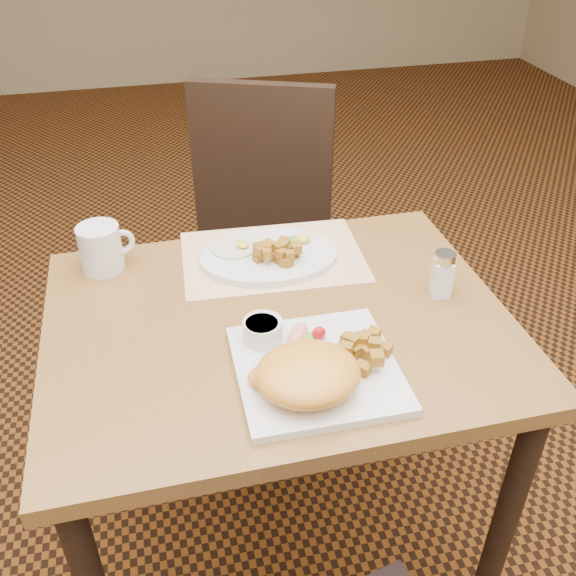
{
  "coord_description": "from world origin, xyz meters",
  "views": [
    {
      "loc": [
        -0.21,
        -0.97,
        1.52
      ],
      "look_at": [
        0.02,
        0.0,
        0.82
      ],
      "focal_mm": 40.0,
      "sensor_mm": 36.0,
      "label": 1
    }
  ],
  "objects_px": {
    "salt_shaker": "(442,274)",
    "plate_oval": "(269,256)",
    "plate_square": "(317,369)",
    "table": "(279,361)",
    "coffee_mug": "(102,248)",
    "chair_far": "(257,238)"
  },
  "relations": [
    {
      "from": "table",
      "to": "plate_square",
      "type": "height_order",
      "value": "plate_square"
    },
    {
      "from": "plate_square",
      "to": "plate_oval",
      "type": "relative_size",
      "value": 0.92
    },
    {
      "from": "salt_shaker",
      "to": "plate_oval",
      "type": "bearing_deg",
      "value": 146.19
    },
    {
      "from": "chair_far",
      "to": "salt_shaker",
      "type": "bearing_deg",
      "value": 133.03
    },
    {
      "from": "chair_far",
      "to": "plate_oval",
      "type": "xyz_separation_m",
      "value": [
        -0.06,
        -0.45,
        0.22
      ]
    },
    {
      "from": "plate_oval",
      "to": "salt_shaker",
      "type": "xyz_separation_m",
      "value": [
        0.31,
        -0.21,
        0.04
      ]
    },
    {
      "from": "plate_square",
      "to": "salt_shaker",
      "type": "xyz_separation_m",
      "value": [
        0.31,
        0.17,
        0.04
      ]
    },
    {
      "from": "chair_far",
      "to": "table",
      "type": "bearing_deg",
      "value": 104.81
    },
    {
      "from": "plate_oval",
      "to": "salt_shaker",
      "type": "distance_m",
      "value": 0.38
    },
    {
      "from": "chair_far",
      "to": "coffee_mug",
      "type": "distance_m",
      "value": 0.63
    },
    {
      "from": "table",
      "to": "plate_oval",
      "type": "relative_size",
      "value": 2.96
    },
    {
      "from": "coffee_mug",
      "to": "plate_oval",
      "type": "bearing_deg",
      "value": -8.54
    },
    {
      "from": "table",
      "to": "salt_shaker",
      "type": "distance_m",
      "value": 0.38
    },
    {
      "from": "chair_far",
      "to": "coffee_mug",
      "type": "bearing_deg",
      "value": 66.0
    },
    {
      "from": "table",
      "to": "plate_square",
      "type": "bearing_deg",
      "value": -79.71
    },
    {
      "from": "table",
      "to": "salt_shaker",
      "type": "xyz_separation_m",
      "value": [
        0.34,
        0.0,
        0.16
      ]
    },
    {
      "from": "salt_shaker",
      "to": "coffee_mug",
      "type": "bearing_deg",
      "value": 158.51
    },
    {
      "from": "plate_oval",
      "to": "salt_shaker",
      "type": "height_order",
      "value": "salt_shaker"
    },
    {
      "from": "table",
      "to": "plate_square",
      "type": "relative_size",
      "value": 3.21
    },
    {
      "from": "plate_oval",
      "to": "plate_square",
      "type": "bearing_deg",
      "value": -89.32
    },
    {
      "from": "table",
      "to": "plate_oval",
      "type": "xyz_separation_m",
      "value": [
        0.03,
        0.21,
        0.12
      ]
    },
    {
      "from": "plate_square",
      "to": "table",
      "type": "bearing_deg",
      "value": 100.29
    }
  ]
}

